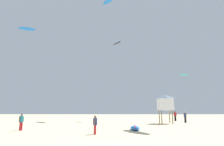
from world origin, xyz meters
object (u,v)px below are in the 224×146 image
person_foreground (95,123)px  lifeguard_tower (165,102)px  person_midground (21,121)px  kite_aloft_3 (117,43)px  person_right (175,115)px  kite_aloft_2 (184,75)px  kite_aloft_4 (109,1)px  kite_aloft_0 (27,29)px  kite_grounded_near (135,128)px  person_left (185,116)px

person_foreground → lifeguard_tower: size_ratio=0.38×
person_midground → kite_aloft_3: kite_aloft_3 is taller
person_foreground → person_right: size_ratio=0.92×
kite_aloft_2 → kite_aloft_4: 25.40m
kite_aloft_0 → kite_aloft_2: kite_aloft_0 is taller
person_midground → kite_aloft_4: (8.32, 16.84, 23.01)m
kite_aloft_2 → person_midground: bearing=-133.6°
person_foreground → kite_grounded_near: (3.82, 3.89, -0.74)m
person_foreground → person_right: (12.22, 17.55, 0.09)m
kite_grounded_near → kite_aloft_0: size_ratio=0.80×
person_foreground → kite_grounded_near: 5.50m
kite_aloft_2 → kite_aloft_3: kite_aloft_3 is taller
person_right → lifeguard_tower: lifeguard_tower is taller
lifeguard_tower → kite_aloft_3: 14.80m
person_foreground → kite_aloft_0: bearing=137.7°
person_foreground → person_left: (12.56, 13.63, 0.04)m
kite_grounded_near → kite_aloft_0: (-23.97, 24.80, 21.52)m
person_midground → person_left: (20.28, 10.76, -0.00)m
person_midground → person_left: bearing=56.3°
person_right → kite_grounded_near: bearing=130.7°
person_foreground → kite_grounded_near: bearing=58.1°
person_right → kite_aloft_0: kite_aloft_0 is taller
person_left → kite_aloft_4: 26.64m
kite_aloft_0 → kite_grounded_near: bearing=-46.0°
person_right → kite_aloft_2: size_ratio=0.61×
person_foreground → kite_aloft_3: (2.18, 18.23, 13.39)m
person_left → kite_grounded_near: bearing=-162.2°
kite_aloft_4 → kite_aloft_3: bearing=-42.9°
person_midground → kite_aloft_4: 29.70m
kite_aloft_3 → kite_aloft_4: (-1.59, 1.48, 9.66)m
person_right → kite_grounded_near: (-8.40, -13.66, -0.82)m
kite_aloft_0 → kite_aloft_2: (39.06, 2.15, -11.37)m
person_left → kite_grounded_near: person_left is taller
person_right → kite_aloft_3: bearing=68.4°
kite_grounded_near → lifeguard_tower: bearing=55.7°
kite_aloft_0 → kite_aloft_3: kite_aloft_0 is taller
kite_grounded_near → kite_aloft_4: bearing=101.5°
person_right → kite_aloft_0: 40.00m
person_left → kite_aloft_0: size_ratio=0.39×
kite_aloft_2 → lifeguard_tower: bearing=-117.1°
person_right → kite_aloft_4: bearing=61.8°
person_left → person_midground: bearing=177.7°
person_right → person_midground: bearing=108.6°
kite_aloft_0 → kite_aloft_3: 25.74m
lifeguard_tower → kite_aloft_0: 38.66m
person_midground → kite_aloft_3: bearing=85.5°
lifeguard_tower → kite_aloft_2: (9.89, 19.32, 7.29)m
person_midground → person_foreground: bearing=7.9°
kite_grounded_near → kite_aloft_2: size_ratio=1.20×
lifeguard_tower → person_left: bearing=30.9°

